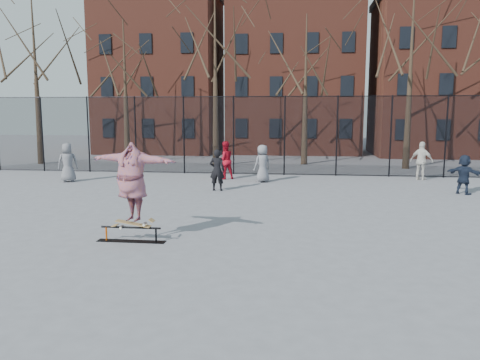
# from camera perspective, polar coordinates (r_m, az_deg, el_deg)

# --- Properties ---
(ground) EXTENTS (100.00, 100.00, 0.00)m
(ground) POSITION_cam_1_polar(r_m,az_deg,el_deg) (11.38, -2.69, -8.06)
(ground) COLOR slate
(skate_rail) EXTENTS (1.73, 0.26, 0.38)m
(skate_rail) POSITION_cam_1_polar(r_m,az_deg,el_deg) (12.03, -13.14, -6.62)
(skate_rail) COLOR black
(skate_rail) RESTS_ON ground
(skateboard) EXTENTS (0.94, 0.22, 0.11)m
(skateboard) POSITION_cam_1_polar(r_m,az_deg,el_deg) (11.94, -12.87, -5.31)
(skateboard) COLOR olive
(skateboard) RESTS_ON skate_rail
(skater) EXTENTS (2.47, 1.26, 1.94)m
(skater) POSITION_cam_1_polar(r_m,az_deg,el_deg) (11.74, -13.03, -0.44)
(skater) COLOR #3E3C96
(skater) RESTS_ON skateboard
(bystander_grey) EXTENTS (1.04, 0.91, 1.80)m
(bystander_grey) POSITION_cam_1_polar(r_m,az_deg,el_deg) (22.85, -20.26, 2.03)
(bystander_grey) COLOR slate
(bystander_grey) RESTS_ON ground
(bystander_black) EXTENTS (0.62, 0.42, 1.70)m
(bystander_black) POSITION_cam_1_polar(r_m,az_deg,el_deg) (19.06, -2.81, 1.22)
(bystander_black) COLOR black
(bystander_black) RESTS_ON ground
(bystander_red) EXTENTS (1.10, 1.03, 1.80)m
(bystander_red) POSITION_cam_1_polar(r_m,az_deg,el_deg) (22.36, -1.86, 2.42)
(bystander_red) COLOR #A70E1F
(bystander_red) RESTS_ON ground
(bystander_white) EXTENTS (1.13, 0.97, 1.82)m
(bystander_white) POSITION_cam_1_polar(r_m,az_deg,el_deg) (23.60, 21.27, 2.18)
(bystander_white) COLOR silver
(bystander_white) RESTS_ON ground
(bystander_navy) EXTENTS (1.38, 1.31, 1.56)m
(bystander_navy) POSITION_cam_1_polar(r_m,az_deg,el_deg) (20.23, 25.65, 0.61)
(bystander_navy) COLOR #1A2335
(bystander_navy) RESTS_ON ground
(bystander_extra) EXTENTS (1.00, 0.95, 1.72)m
(bystander_extra) POSITION_cam_1_polar(r_m,az_deg,el_deg) (21.34, 2.75, 2.02)
(bystander_extra) COLOR slate
(bystander_extra) RESTS_ON ground
(fence) EXTENTS (34.03, 0.07, 4.00)m
(fence) POSITION_cam_1_polar(r_m,az_deg,el_deg) (23.86, 2.52, 5.56)
(fence) COLOR black
(fence) RESTS_ON ground
(tree_row) EXTENTS (33.66, 7.46, 10.67)m
(tree_row) POSITION_cam_1_polar(r_m,az_deg,el_deg) (28.29, 2.79, 16.76)
(tree_row) COLOR black
(tree_row) RESTS_ON ground
(rowhouses) EXTENTS (29.00, 7.00, 13.00)m
(rowhouses) POSITION_cam_1_polar(r_m,az_deg,el_deg) (36.88, 5.36, 12.75)
(rowhouses) COLOR brown
(rowhouses) RESTS_ON ground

